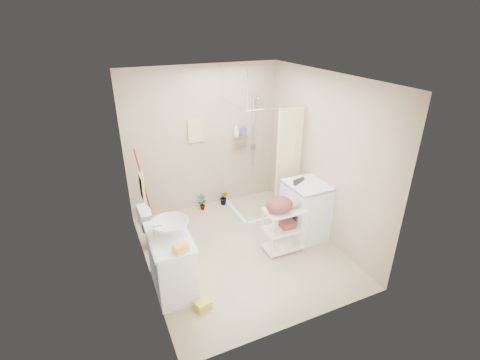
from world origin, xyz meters
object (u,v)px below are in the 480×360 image
object	(u,v)px
laundry_rack	(284,226)
vanity	(172,262)
toilet	(163,224)
washing_machine	(307,210)

from	to	relation	value
laundry_rack	vanity	bearing A→B (deg)	-175.19
toilet	laundry_rack	xyz separation A→B (m)	(1.65, -0.90, 0.07)
washing_machine	laundry_rack	world-z (taller)	washing_machine
washing_machine	toilet	bearing A→B (deg)	161.10
vanity	washing_machine	xyz separation A→B (m)	(2.30, 0.33, 0.07)
washing_machine	laundry_rack	size ratio (longest dim) A/B	1.10
vanity	washing_machine	size ratio (longest dim) A/B	0.98
washing_machine	laundry_rack	distance (m)	0.57
toilet	vanity	bearing A→B (deg)	170.84
toilet	laundry_rack	size ratio (longest dim) A/B	0.84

